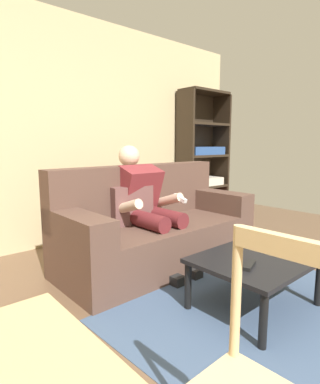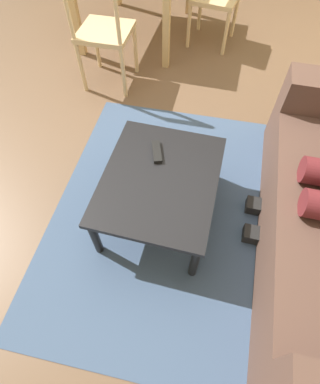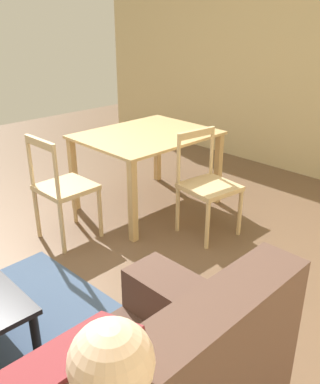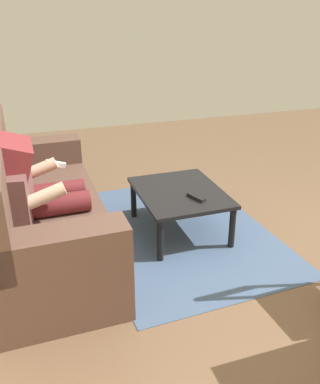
{
  "view_description": "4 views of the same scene",
  "coord_description": "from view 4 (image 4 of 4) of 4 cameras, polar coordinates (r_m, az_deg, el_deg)",
  "views": [
    {
      "loc": [
        -1.02,
        -0.51,
        1.16
      ],
      "look_at": [
        0.91,
        1.71,
        0.71
      ],
      "focal_mm": 29.34,
      "sensor_mm": 36.0,
      "label": 1
    },
    {
      "loc": [
        1.89,
        0.9,
        1.77
      ],
      "look_at": [
        0.87,
        0.64,
        0.22
      ],
      "focal_mm": 28.19,
      "sensor_mm": 36.0,
      "label": 2
    },
    {
      "loc": [
        1.22,
        2.65,
        1.8
      ],
      "look_at": [
        -0.21,
        1.17,
        0.9
      ],
      "focal_mm": 38.72,
      "sensor_mm": 36.0,
      "label": 3
    },
    {
      "loc": [
        -1.95,
        1.76,
        1.73
      ],
      "look_at": [
        -0.21,
        1.17,
        0.9
      ],
      "focal_mm": 38.24,
      "sensor_mm": 36.0,
      "label": 4
    }
  ],
  "objects": [
    {
      "name": "couch",
      "position": [
        3.17,
        -17.04,
        -2.72
      ],
      "size": [
        1.98,
        0.85,
        0.95
      ],
      "color": "brown",
      "rests_on": "ground_plane"
    },
    {
      "name": "area_rug",
      "position": [
        3.49,
        2.68,
        -5.3
      ],
      "size": [
        2.06,
        1.49,
        0.01
      ],
      "primitive_type": "cube",
      "rotation": [
        0.0,
        0.0,
        0.04
      ],
      "color": "#3D5170",
      "rests_on": "ground_plane"
    },
    {
      "name": "ground_plane",
      "position": [
        3.14,
        19.72,
        -10.66
      ],
      "size": [
        8.61,
        8.61,
        0.0
      ],
      "primitive_type": "plane",
      "color": "brown"
    },
    {
      "name": "tv_remote",
      "position": [
        3.19,
        5.09,
        -0.72
      ],
      "size": [
        0.18,
        0.11,
        0.02
      ],
      "primitive_type": "cube",
      "rotation": [
        0.0,
        0.0,
        1.92
      ],
      "color": "black",
      "rests_on": "coffee_table"
    },
    {
      "name": "person_lounging",
      "position": [
        2.98,
        -17.62,
        0.64
      ],
      "size": [
        0.59,
        0.95,
        1.15
      ],
      "color": "maroon",
      "rests_on": "ground_plane"
    },
    {
      "name": "coffee_table",
      "position": [
        3.34,
        2.78,
        -0.54
      ],
      "size": [
        0.82,
        0.67,
        0.37
      ],
      "color": "black",
      "rests_on": "ground_plane"
    }
  ]
}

